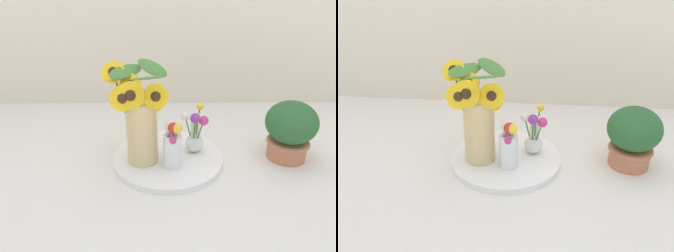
% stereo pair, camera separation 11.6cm
% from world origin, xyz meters
% --- Properties ---
extents(ground_plane, '(6.00, 6.00, 0.00)m').
position_xyz_m(ground_plane, '(0.00, 0.00, 0.00)').
color(ground_plane, silver).
extents(serving_tray, '(0.41, 0.41, 0.02)m').
position_xyz_m(serving_tray, '(-0.04, 0.04, 0.01)').
color(serving_tray, white).
rests_on(serving_tray, ground_plane).
extents(mason_jar_sunflowers, '(0.24, 0.24, 0.36)m').
position_xyz_m(mason_jar_sunflowers, '(-0.13, 0.01, 0.18)').
color(mason_jar_sunflowers, '#D1B77A').
rests_on(mason_jar_sunflowers, serving_tray).
extents(vase_small_center, '(0.06, 0.08, 0.17)m').
position_xyz_m(vase_small_center, '(-0.02, -0.02, 0.11)').
color(vase_small_center, white).
rests_on(vase_small_center, serving_tray).
extents(vase_bulb_right, '(0.10, 0.11, 0.18)m').
position_xyz_m(vase_bulb_right, '(0.06, 0.07, 0.10)').
color(vase_bulb_right, white).
rests_on(vase_bulb_right, serving_tray).
extents(potted_plant, '(0.19, 0.19, 0.23)m').
position_xyz_m(potted_plant, '(0.41, 0.06, 0.12)').
color(potted_plant, '#B7704C').
rests_on(potted_plant, ground_plane).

